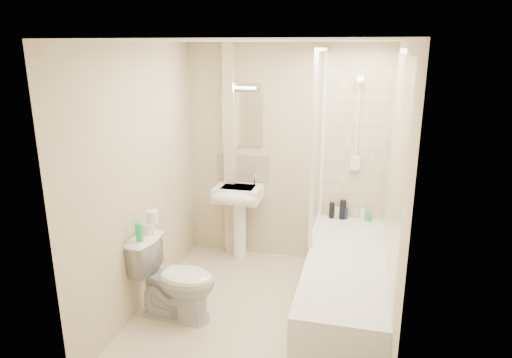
# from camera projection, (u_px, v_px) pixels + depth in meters

# --- Properties ---
(floor) EXTENTS (2.50, 2.50, 0.00)m
(floor) POSITION_uv_depth(u_px,v_px,m) (259.00, 313.00, 4.19)
(floor) COLOR beige
(floor) RESTS_ON ground
(wall_back) EXTENTS (2.20, 0.02, 2.40)m
(wall_back) POSITION_uv_depth(u_px,v_px,m) (286.00, 155.00, 5.01)
(wall_back) COLOR beige
(wall_back) RESTS_ON ground
(wall_left) EXTENTS (0.02, 2.50, 2.40)m
(wall_left) POSITION_uv_depth(u_px,v_px,m) (141.00, 180.00, 4.10)
(wall_left) COLOR beige
(wall_left) RESTS_ON ground
(wall_right) EXTENTS (0.02, 2.50, 2.40)m
(wall_right) POSITION_uv_depth(u_px,v_px,m) (395.00, 199.00, 3.60)
(wall_right) COLOR beige
(wall_right) RESTS_ON ground
(ceiling) EXTENTS (2.20, 2.50, 0.02)m
(ceiling) POSITION_uv_depth(u_px,v_px,m) (260.00, 40.00, 3.51)
(ceiling) COLOR white
(ceiling) RESTS_ON wall_back
(tile_back) EXTENTS (0.70, 0.01, 1.75)m
(tile_back) POSITION_uv_depth(u_px,v_px,m) (357.00, 139.00, 4.77)
(tile_back) COLOR beige
(tile_back) RESTS_ON wall_back
(tile_right) EXTENTS (0.01, 2.10, 1.75)m
(tile_right) POSITION_uv_depth(u_px,v_px,m) (395.00, 165.00, 3.72)
(tile_right) COLOR beige
(tile_right) RESTS_ON wall_right
(pipe_boxing) EXTENTS (0.12, 0.12, 2.40)m
(pipe_boxing) POSITION_uv_depth(u_px,v_px,m) (230.00, 154.00, 5.10)
(pipe_boxing) COLOR beige
(pipe_boxing) RESTS_ON ground
(splashback) EXTENTS (0.60, 0.02, 0.30)m
(splashback) POSITION_uv_depth(u_px,v_px,m) (243.00, 168.00, 5.16)
(splashback) COLOR beige
(splashback) RESTS_ON wall_back
(mirror) EXTENTS (0.46, 0.01, 0.60)m
(mirror) POSITION_uv_depth(u_px,v_px,m) (242.00, 120.00, 5.01)
(mirror) COLOR white
(mirror) RESTS_ON wall_back
(strip_light) EXTENTS (0.42, 0.07, 0.07)m
(strip_light) POSITION_uv_depth(u_px,v_px,m) (241.00, 86.00, 4.88)
(strip_light) COLOR silver
(strip_light) RESTS_ON wall_back
(bathtub) EXTENTS (0.70, 2.10, 0.55)m
(bathtub) POSITION_uv_depth(u_px,v_px,m) (345.00, 284.00, 4.12)
(bathtub) COLOR white
(bathtub) RESTS_ON ground
(shower_screen) EXTENTS (0.04, 0.92, 1.80)m
(shower_screen) POSITION_uv_depth(u_px,v_px,m) (319.00, 143.00, 4.43)
(shower_screen) COLOR white
(shower_screen) RESTS_ON bathtub
(shower_fixture) EXTENTS (0.10, 0.16, 0.99)m
(shower_fixture) POSITION_uv_depth(u_px,v_px,m) (357.00, 128.00, 4.69)
(shower_fixture) COLOR white
(shower_fixture) RESTS_ON wall_back
(pedestal_sink) EXTENTS (0.51, 0.47, 0.99)m
(pedestal_sink) POSITION_uv_depth(u_px,v_px,m) (238.00, 202.00, 5.05)
(pedestal_sink) COLOR white
(pedestal_sink) RESTS_ON ground
(bottle_black_a) EXTENTS (0.05, 0.05, 0.17)m
(bottle_black_a) POSITION_uv_depth(u_px,v_px,m) (332.00, 210.00, 4.97)
(bottle_black_a) COLOR black
(bottle_black_a) RESTS_ON bathtub
(bottle_white_a) EXTENTS (0.06, 0.06, 0.13)m
(bottle_white_a) POSITION_uv_depth(u_px,v_px,m) (337.00, 213.00, 4.96)
(bottle_white_a) COLOR silver
(bottle_white_a) RESTS_ON bathtub
(bottle_black_b) EXTENTS (0.07, 0.07, 0.21)m
(bottle_black_b) POSITION_uv_depth(u_px,v_px,m) (343.00, 210.00, 4.93)
(bottle_black_b) COLOR black
(bottle_black_b) RESTS_ON bathtub
(bottle_blue) EXTENTS (0.05, 0.05, 0.12)m
(bottle_blue) POSITION_uv_depth(u_px,v_px,m) (346.00, 214.00, 4.94)
(bottle_blue) COLOR navy
(bottle_blue) RESTS_ON bathtub
(bottle_white_b) EXTENTS (0.05, 0.05, 0.14)m
(bottle_white_b) POSITION_uv_depth(u_px,v_px,m) (363.00, 214.00, 4.90)
(bottle_white_b) COLOR white
(bottle_white_b) RESTS_ON bathtub
(bottle_green) EXTENTS (0.06, 0.06, 0.08)m
(bottle_green) POSITION_uv_depth(u_px,v_px,m) (368.00, 217.00, 4.89)
(bottle_green) COLOR green
(bottle_green) RESTS_ON bathtub
(toilet) EXTENTS (0.51, 0.79, 0.75)m
(toilet) POSITION_uv_depth(u_px,v_px,m) (175.00, 279.00, 4.05)
(toilet) COLOR white
(toilet) RESTS_ON ground
(toilet_roll_lower) EXTENTS (0.11, 0.11, 0.10)m
(toilet_roll_lower) POSITION_uv_depth(u_px,v_px,m) (149.00, 229.00, 4.06)
(toilet_roll_lower) COLOR white
(toilet_roll_lower) RESTS_ON toilet
(toilet_roll_upper) EXTENTS (0.10, 0.10, 0.11)m
(toilet_roll_upper) POSITION_uv_depth(u_px,v_px,m) (152.00, 217.00, 4.06)
(toilet_roll_upper) COLOR white
(toilet_roll_upper) RESTS_ON toilet_roll_lower
(green_bottle) EXTENTS (0.06, 0.06, 0.16)m
(green_bottle) POSITION_uv_depth(u_px,v_px,m) (139.00, 232.00, 3.89)
(green_bottle) COLOR #28C15D
(green_bottle) RESTS_ON toilet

